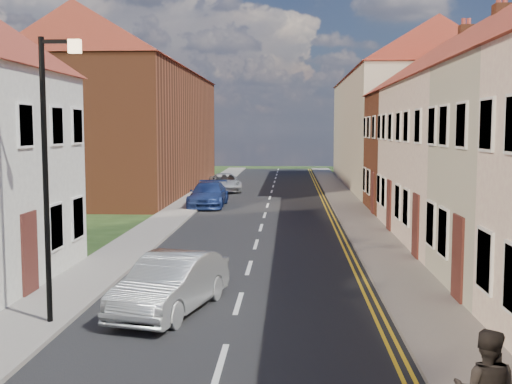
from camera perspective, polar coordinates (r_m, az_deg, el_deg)
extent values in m
cube|color=black|center=(23.58, 0.00, -4.69)|extent=(7.00, 90.00, 0.02)
cube|color=slate|center=(24.20, -10.49, -4.40)|extent=(1.80, 90.00, 0.12)
cube|color=slate|center=(23.75, 10.70, -4.59)|extent=(1.80, 90.00, 0.12)
cube|color=#FFE6C9|center=(28.65, 19.42, 2.84)|extent=(8.00, 5.00, 6.00)
cube|color=brown|center=(27.10, 20.95, 13.68)|extent=(0.60, 0.60, 1.60)
cube|color=brown|center=(33.86, 16.85, 3.30)|extent=(8.00, 5.80, 6.00)
cube|color=brown|center=(31.86, 18.13, 12.50)|extent=(0.60, 0.60, 1.60)
cube|color=#B3B096|center=(48.84, 12.61, 5.21)|extent=(8.00, 24.00, 8.00)
cube|color=brown|center=(44.43, -10.71, 5.23)|extent=(8.00, 24.00, 8.00)
cylinder|color=black|center=(14.17, -18.19, 0.85)|extent=(0.12, 0.12, 6.00)
cube|color=black|center=(14.12, -17.21, 12.66)|extent=(0.70, 0.08, 0.08)
cube|color=#FFD899|center=(13.99, -15.82, 12.35)|extent=(0.25, 0.15, 0.28)
imported|color=#9C9FA3|center=(15.08, -7.56, -8.08)|extent=(2.37, 4.29, 1.34)
imported|color=navy|center=(34.96, -4.26, -0.23)|extent=(1.91, 4.66, 1.35)
imported|color=#B7B9BF|center=(43.54, -2.81, 0.85)|extent=(2.77, 4.69, 1.22)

